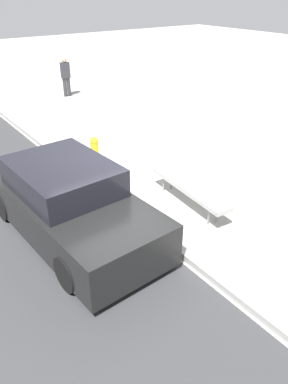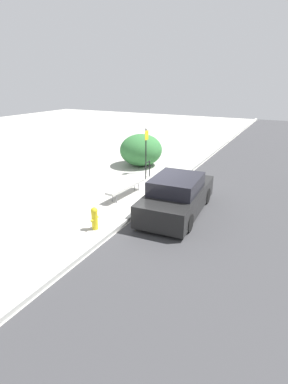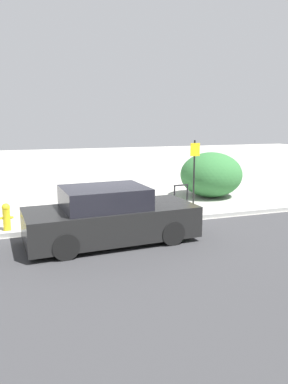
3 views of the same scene
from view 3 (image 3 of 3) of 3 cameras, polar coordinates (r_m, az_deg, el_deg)
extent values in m
plane|color=#ADAAA3|center=(10.69, -6.05, -5.44)|extent=(60.00, 60.00, 0.00)
cube|color=#38383A|center=(6.14, 5.54, -18.34)|extent=(60.00, 10.00, 0.01)
cube|color=#A8A8A3|center=(10.67, -6.06, -5.10)|extent=(60.00, 0.20, 0.13)
cylinder|color=gray|center=(11.68, -9.23, -3.12)|extent=(0.04, 0.04, 0.39)
cylinder|color=gray|center=(11.91, -1.52, -2.70)|extent=(0.04, 0.04, 0.39)
cylinder|color=gray|center=(11.88, -9.32, -2.88)|extent=(0.04, 0.04, 0.39)
cylinder|color=gray|center=(12.11, -1.74, -2.47)|extent=(0.04, 0.04, 0.39)
cube|color=#B2B2AD|center=(11.81, -5.43, -1.65)|extent=(2.32, 0.59, 0.10)
cylinder|color=black|center=(12.84, 4.66, -0.79)|extent=(0.05, 0.05, 0.80)
cylinder|color=black|center=(13.08, 6.59, -0.61)|extent=(0.05, 0.05, 0.80)
cylinder|color=black|center=(12.88, 5.67, 1.04)|extent=(0.55, 0.09, 0.05)
cylinder|color=black|center=(13.54, 7.63, 2.98)|extent=(0.06, 0.06, 2.30)
cube|color=yellow|center=(13.42, 7.79, 6.42)|extent=(0.36, 0.02, 0.46)
cylinder|color=gold|center=(10.97, -20.19, -4.01)|extent=(0.20, 0.20, 0.60)
sphere|color=gold|center=(10.89, -20.31, -2.20)|extent=(0.22, 0.22, 0.22)
cylinder|color=gold|center=(10.96, -20.94, -3.75)|extent=(0.08, 0.07, 0.07)
cylinder|color=gold|center=(10.95, -19.48, -3.66)|extent=(0.08, 0.07, 0.07)
ellipsoid|color=#337038|center=(14.95, 10.20, 2.61)|extent=(2.43, 2.35, 1.77)
cylinder|color=black|center=(10.55, 0.44, -3.91)|extent=(0.61, 0.22, 0.60)
cylinder|color=black|center=(9.16, 4.35, -6.26)|extent=(0.61, 0.22, 0.60)
cylinder|color=black|center=(9.87, -13.61, -5.27)|extent=(0.61, 0.22, 0.60)
cylinder|color=black|center=(8.37, -11.86, -8.15)|extent=(0.61, 0.22, 0.60)
cube|color=black|center=(9.34, -5.00, -4.58)|extent=(4.27, 1.98, 0.76)
cube|color=black|center=(9.14, -6.06, -0.89)|extent=(2.09, 1.68, 0.53)
camera|label=1|loc=(10.13, 32.62, 16.01)|focal=35.00mm
camera|label=2|loc=(9.18, -75.94, 12.85)|focal=28.00mm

